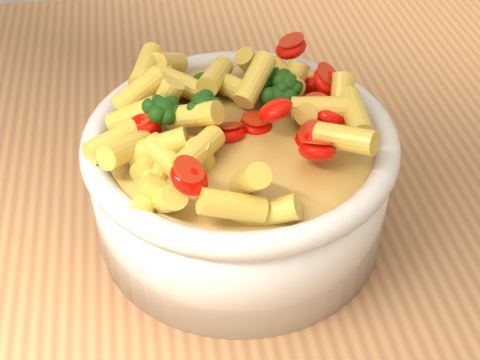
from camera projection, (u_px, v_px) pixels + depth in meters
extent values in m
cube|color=#A67647|center=(186.00, 204.00, 0.62)|extent=(1.20, 0.80, 0.04)
cylinder|color=#A67647|center=(474.00, 219.00, 1.24)|extent=(0.05, 0.05, 0.86)
cylinder|color=silver|center=(240.00, 184.00, 0.54)|extent=(0.24, 0.24, 0.09)
ellipsoid|color=silver|center=(240.00, 210.00, 0.56)|extent=(0.22, 0.22, 0.04)
torus|color=silver|center=(240.00, 139.00, 0.51)|extent=(0.24, 0.24, 0.02)
ellipsoid|color=#F1BD52|center=(240.00, 139.00, 0.51)|extent=(0.21, 0.21, 0.02)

